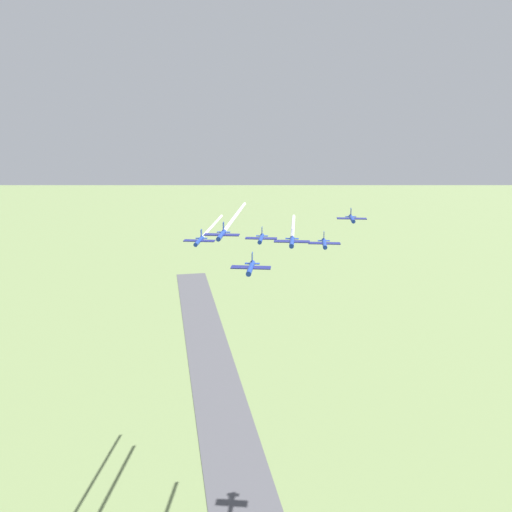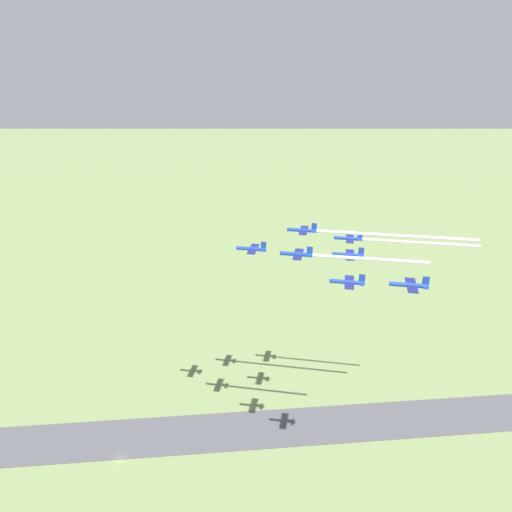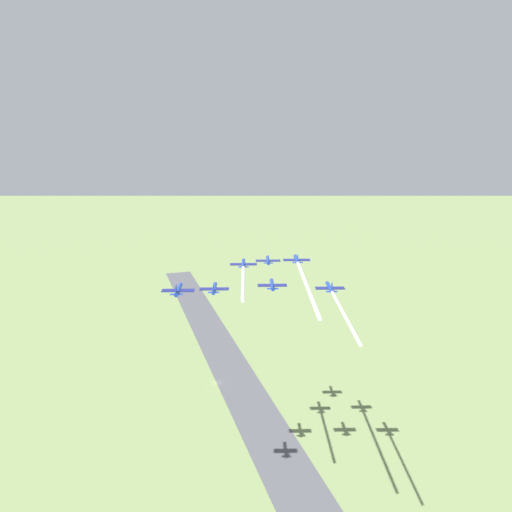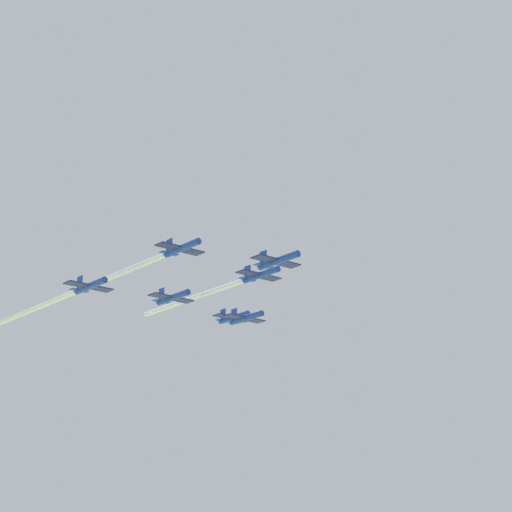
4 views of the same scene
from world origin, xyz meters
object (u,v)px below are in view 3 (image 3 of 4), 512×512
jet_0 (268,260)px  jet_4 (272,285)px  jet_6 (178,290)px  jet_1 (243,264)px  jet_2 (297,260)px  jet_3 (214,289)px  jet_5 (330,288)px

jet_0 → jet_4: 32.38m
jet_4 → jet_6: 33.05m
jet_1 → jet_6: size_ratio=1.00×
jet_2 → jet_4: jet_2 is taller
jet_0 → jet_1: 19.02m
jet_0 → jet_1: jet_1 is taller
jet_1 → jet_3: jet_1 is taller
jet_1 → jet_4: jet_1 is taller
jet_0 → jet_4: bearing=-90.0°
jet_3 → jet_2: bearing=29.5°
jet_4 → jet_6: (-27.51, 17.94, 3.69)m
jet_2 → jet_4: 19.28m
jet_5 → jet_6: bearing=-161.2°
jet_1 → jet_5: jet_1 is taller
jet_2 → jet_4: (-18.76, 1.02, -4.34)m
jet_6 → jet_3: bearing=59.5°
jet_4 → jet_2: bearing=59.5°
jet_6 → jet_5: bearing=18.8°
jet_1 → jet_6: 37.58m
jet_0 → jet_6: (-56.27, 3.06, 3.81)m
jet_5 → jet_4: bearing=-180.0°
jet_5 → jet_2: bearing=120.5°
jet_5 → jet_6: 50.52m
jet_4 → jet_5: 19.08m
jet_5 → jet_6: size_ratio=1.00×
jet_0 → jet_6: size_ratio=1.00×
jet_3 → jet_5: jet_5 is taller
jet_0 → jet_2: bearing=-59.5°
jet_4 → jet_6: jet_6 is taller
jet_0 → jet_1: bearing=-120.5°
jet_0 → jet_3: (-37.51, 2.04, -1.02)m
jet_3 → jet_6: (-18.76, 1.02, 4.83)m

